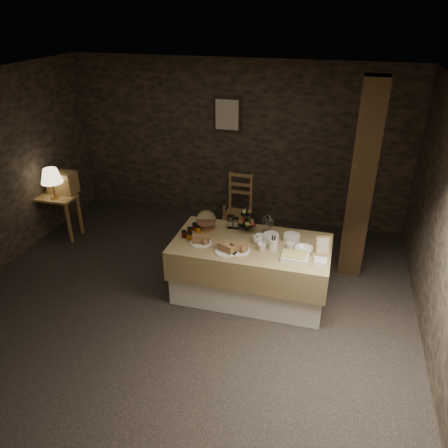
% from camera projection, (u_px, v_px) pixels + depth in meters
% --- Properties ---
extents(ground_plane, '(5.50, 5.00, 0.01)m').
position_uv_depth(ground_plane, '(188.00, 298.00, 5.50)').
color(ground_plane, black).
rests_on(ground_plane, ground).
extents(room_shell, '(5.52, 5.02, 2.60)m').
position_uv_depth(room_shell, '(183.00, 183.00, 4.79)').
color(room_shell, black).
rests_on(room_shell, ground).
extents(buffet_table, '(1.89, 1.00, 0.75)m').
position_uv_depth(buffet_table, '(251.00, 265.00, 5.39)').
color(buffet_table, white).
rests_on(buffet_table, ground_plane).
extents(console_table, '(0.63, 0.36, 0.68)m').
position_uv_depth(console_table, '(56.00, 205.00, 6.72)').
color(console_table, brown).
rests_on(console_table, ground_plane).
extents(table_lamp, '(0.32, 0.32, 0.47)m').
position_uv_depth(table_lamp, '(51.00, 176.00, 6.45)').
color(table_lamp, '#AE8746').
rests_on(table_lamp, console_table).
extents(wine_rack, '(0.42, 0.26, 0.34)m').
position_uv_depth(wine_rack, '(62.00, 182.00, 6.73)').
color(wine_rack, brown).
rests_on(wine_rack, console_table).
extents(chair, '(0.42, 0.40, 0.69)m').
position_uv_depth(chair, '(239.00, 204.00, 7.12)').
color(chair, brown).
rests_on(chair, ground_plane).
extents(timber_column, '(0.30, 0.30, 2.60)m').
position_uv_depth(timber_column, '(361.00, 183.00, 5.50)').
color(timber_column, black).
rests_on(timber_column, ground_plane).
extents(framed_picture, '(0.45, 0.04, 0.55)m').
position_uv_depth(framed_picture, '(227.00, 115.00, 6.86)').
color(framed_picture, black).
rests_on(framed_picture, room_shell).
extents(plate_stack_a, '(0.19, 0.19, 0.10)m').
position_uv_depth(plate_stack_a, '(271.00, 238.00, 5.26)').
color(plate_stack_a, white).
rests_on(plate_stack_a, buffet_table).
extents(plate_stack_b, '(0.20, 0.20, 0.08)m').
position_uv_depth(plate_stack_b, '(292.00, 238.00, 5.27)').
color(plate_stack_b, white).
rests_on(plate_stack_b, buffet_table).
extents(cutlery_holder, '(0.10, 0.10, 0.12)m').
position_uv_depth(cutlery_holder, '(273.00, 245.00, 5.09)').
color(cutlery_holder, white).
rests_on(cutlery_holder, buffet_table).
extents(cup_a, '(0.14, 0.14, 0.10)m').
position_uv_depth(cup_a, '(258.00, 240.00, 5.22)').
color(cup_a, white).
rests_on(cup_a, buffet_table).
extents(cup_b, '(0.11, 0.11, 0.09)m').
position_uv_depth(cup_b, '(262.00, 247.00, 5.07)').
color(cup_b, white).
rests_on(cup_b, buffet_table).
extents(mug_c, '(0.09, 0.09, 0.09)m').
position_uv_depth(mug_c, '(259.00, 238.00, 5.26)').
color(mug_c, white).
rests_on(mug_c, buffet_table).
extents(mug_d, '(0.08, 0.08, 0.09)m').
position_uv_depth(mug_d, '(290.00, 246.00, 5.09)').
color(mug_d, white).
rests_on(mug_d, buffet_table).
extents(bowl, '(0.23, 0.23, 0.05)m').
position_uv_depth(bowl, '(304.00, 250.00, 5.05)').
color(bowl, white).
rests_on(bowl, buffet_table).
extents(cake_dome, '(0.26, 0.26, 0.26)m').
position_uv_depth(cake_dome, '(206.00, 221.00, 5.53)').
color(cake_dome, brown).
rests_on(cake_dome, buffet_table).
extents(fruit_stand, '(0.23, 0.23, 0.32)m').
position_uv_depth(fruit_stand, '(247.00, 222.00, 5.47)').
color(fruit_stand, black).
rests_on(fruit_stand, buffet_table).
extents(bread_platter_left, '(0.26, 0.26, 0.11)m').
position_uv_depth(bread_platter_left, '(201.00, 240.00, 5.22)').
color(bread_platter_left, white).
rests_on(bread_platter_left, buffet_table).
extents(bread_platter_center, '(0.26, 0.26, 0.11)m').
position_uv_depth(bread_platter_center, '(226.00, 249.00, 5.04)').
color(bread_platter_center, white).
rests_on(bread_platter_center, buffet_table).
extents(bread_platter_right, '(0.26, 0.26, 0.11)m').
position_uv_depth(bread_platter_right, '(239.00, 248.00, 5.06)').
color(bread_platter_right, white).
rests_on(bread_platter_right, buffet_table).
extents(jam_jars, '(0.18, 0.32, 0.07)m').
position_uv_depth(jam_jars, '(191.00, 232.00, 5.42)').
color(jam_jars, '#4D0D04').
rests_on(jam_jars, buffet_table).
extents(tart_dish, '(0.30, 0.22, 0.07)m').
position_uv_depth(tart_dish, '(295.00, 257.00, 4.90)').
color(tart_dish, white).
rests_on(tart_dish, buffet_table).
extents(square_dish, '(0.14, 0.14, 0.04)m').
position_uv_depth(square_dish, '(320.00, 261.00, 4.83)').
color(square_dish, white).
rests_on(square_dish, buffet_table).
extents(menu_frame, '(0.18, 0.11, 0.22)m').
position_uv_depth(menu_frame, '(323.00, 245.00, 5.02)').
color(menu_frame, brown).
rests_on(menu_frame, buffet_table).
extents(storage_jar_a, '(0.10, 0.10, 0.16)m').
position_uv_depth(storage_jar_a, '(231.00, 222.00, 5.57)').
color(storage_jar_a, white).
rests_on(storage_jar_a, buffet_table).
extents(storage_jar_b, '(0.09, 0.09, 0.14)m').
position_uv_depth(storage_jar_b, '(236.00, 223.00, 5.56)').
color(storage_jar_b, white).
rests_on(storage_jar_b, buffet_table).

